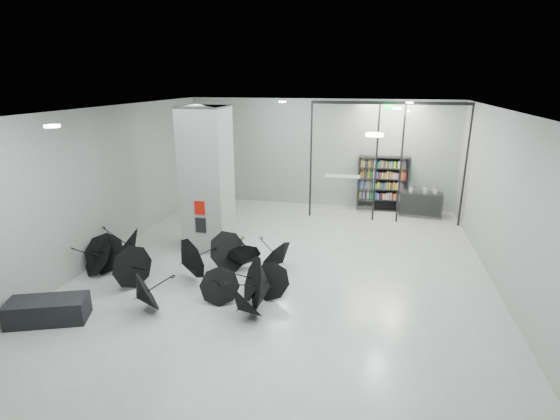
% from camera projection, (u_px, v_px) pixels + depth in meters
% --- Properties ---
extents(room, '(14.00, 14.02, 4.01)m').
position_uv_depth(room, '(278.00, 167.00, 9.24)').
color(room, gray).
rests_on(room, ground).
extents(column, '(1.20, 1.20, 4.00)m').
position_uv_depth(column, '(207.00, 179.00, 11.87)').
color(column, slate).
rests_on(column, ground).
extents(fire_cabinet, '(0.28, 0.04, 0.38)m').
position_uv_depth(fire_cabinet, '(200.00, 208.00, 11.48)').
color(fire_cabinet, '#A50A07').
rests_on(fire_cabinet, column).
extents(info_panel, '(0.30, 0.03, 0.42)m').
position_uv_depth(info_panel, '(201.00, 225.00, 11.63)').
color(info_panel, black).
rests_on(info_panel, column).
extents(exit_sign, '(0.30, 0.06, 0.15)m').
position_uv_depth(exit_sign, '(390.00, 107.00, 13.39)').
color(exit_sign, '#0CE533').
rests_on(exit_sign, room).
extents(glass_partition, '(5.06, 0.08, 4.00)m').
position_uv_depth(glass_partition, '(386.00, 158.00, 14.06)').
color(glass_partition, silver).
rests_on(glass_partition, ground).
extents(bench, '(1.63, 1.14, 0.48)m').
position_uv_depth(bench, '(48.00, 310.00, 8.53)').
color(bench, black).
rests_on(bench, ground).
extents(bookshelf, '(1.84, 0.47, 2.01)m').
position_uv_depth(bookshelf, '(383.00, 184.00, 15.58)').
color(bookshelf, black).
rests_on(bookshelf, ground).
extents(shop_counter, '(1.48, 0.69, 0.86)m').
position_uv_depth(shop_counter, '(421.00, 204.00, 15.06)').
color(shop_counter, black).
rests_on(shop_counter, ground).
extents(umbrella_cluster, '(5.74, 3.94, 1.29)m').
position_uv_depth(umbrella_cluster, '(193.00, 272.00, 10.08)').
color(umbrella_cluster, black).
rests_on(umbrella_cluster, ground).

